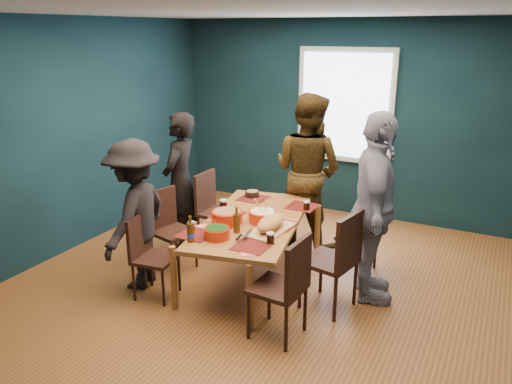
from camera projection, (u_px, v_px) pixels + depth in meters
room at (278, 152)px, 5.03m from camera, size 5.01×5.01×2.71m
dining_table at (253, 226)px, 5.12m from camera, size 1.26×1.97×0.69m
chair_left_far at (213, 205)px, 5.98m from camera, size 0.42×0.42×0.93m
chair_left_mid at (168, 223)px, 5.50m from camera, size 0.48×0.48×0.88m
chair_left_near at (148, 250)px, 4.89m from camera, size 0.42×0.42×0.84m
chair_right_far at (367, 227)px, 5.29m from camera, size 0.46×0.46×0.93m
chair_right_mid at (338, 254)px, 4.59m from camera, size 0.52×0.52×0.98m
chair_right_near at (287, 281)px, 4.16m from camera, size 0.45×0.45×0.93m
person_far_left at (180, 182)px, 5.90m from camera, size 0.51×0.67×1.65m
person_back at (308, 171)px, 5.97m from camera, size 1.03×0.88×1.86m
person_right at (374, 209)px, 4.70m from camera, size 0.77×1.18×1.86m
person_near_left at (135, 215)px, 5.01m from camera, size 0.74×1.08×1.54m
bowl_salad at (227, 217)px, 4.99m from camera, size 0.31×0.31×0.13m
bowl_dumpling at (263, 216)px, 5.02m from camera, size 0.28×0.28×0.26m
bowl_herbs at (217, 232)px, 4.63m from camera, size 0.24×0.24×0.10m
cutting_board at (271, 224)px, 4.78m from camera, size 0.35×0.69×0.15m
small_bowl at (252, 194)px, 5.79m from camera, size 0.17×0.17×0.07m
beer_bottle_a at (191, 232)px, 4.54m from camera, size 0.07×0.07×0.25m
beer_bottle_b at (237, 222)px, 4.75m from camera, size 0.07×0.07×0.26m
cola_glass_a at (192, 226)px, 4.81m from camera, size 0.06×0.06×0.09m
cola_glass_b at (270, 238)px, 4.51m from camera, size 0.07×0.07×0.10m
cola_glass_c at (307, 205)px, 5.36m from camera, size 0.07×0.07×0.10m
cola_glass_d at (223, 204)px, 5.35m from camera, size 0.08×0.08×0.12m
napkin_a at (288, 222)px, 5.03m from camera, size 0.18×0.18×0.00m
napkin_b at (203, 227)px, 4.90m from camera, size 0.18×0.18×0.00m
napkin_c at (249, 252)px, 4.35m from camera, size 0.21×0.21×0.00m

